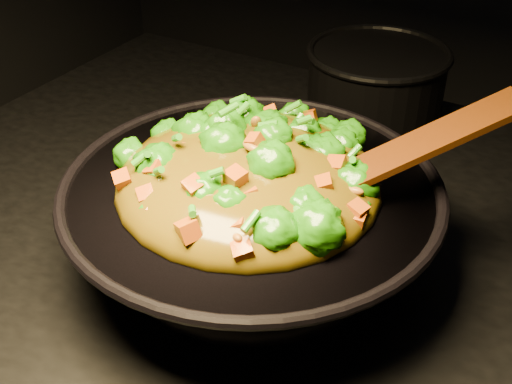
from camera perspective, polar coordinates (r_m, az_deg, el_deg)
The scene contains 4 objects.
wok at distance 0.77m, azimuth -0.37°, elevation -3.12°, with size 0.43×0.43×0.12m, color black, non-canonical shape.
stir_fry at distance 0.70m, azimuth -0.71°, elevation 3.98°, with size 0.30×0.30×0.10m, color #247908, non-canonical shape.
spatula at distance 0.70m, azimuth 11.78°, elevation 2.91°, with size 0.30×0.05×0.01m, color #371707.
back_pot at distance 1.11m, azimuth 10.56°, elevation 9.30°, with size 0.23×0.23×0.13m, color black.
Camera 1 is at (0.31, -0.63, 1.43)m, focal length 45.00 mm.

